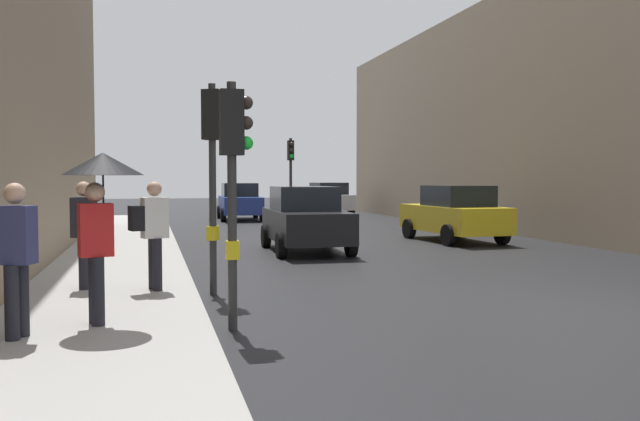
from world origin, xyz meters
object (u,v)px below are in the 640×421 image
traffic_light_near_right (214,150)px  pedestrian_in_dark_coat (84,230)px  car_yellow_taxi (454,214)px  pedestrian_with_umbrella (101,190)px  pedestrian_with_grey_backpack (12,251)px  car_dark_suv (305,219)px  traffic_light_far_median (291,165)px  traffic_light_near_left (234,160)px  pedestrian_with_black_backpack (152,229)px  car_blue_van (240,202)px  car_white_compact (328,199)px

traffic_light_near_right → pedestrian_in_dark_coat: bearing=174.3°
car_yellow_taxi → pedestrian_with_umbrella: (-9.88, -10.68, 0.96)m
pedestrian_with_grey_backpack → car_dark_suv: bearing=59.6°
traffic_light_far_median → traffic_light_near_left: (-4.78, -19.42, -0.33)m
pedestrian_with_umbrella → car_yellow_taxi: bearing=47.2°
traffic_light_near_right → pedestrian_with_black_backpack: traffic_light_near_right is taller
car_dark_suv → pedestrian_with_umbrella: size_ratio=1.98×
pedestrian_with_black_backpack → pedestrian_with_grey_backpack: bearing=-117.1°
pedestrian_with_grey_backpack → car_blue_van: bearing=76.6°
traffic_light_near_left → traffic_light_far_median: bearing=76.2°
traffic_light_near_left → car_blue_van: (3.14, 23.52, -1.34)m
traffic_light_far_median → car_blue_van: 4.72m
car_dark_suv → car_blue_van: size_ratio=1.00×
pedestrian_with_umbrella → car_blue_van: bearing=78.5°
car_blue_van → pedestrian_with_grey_backpack: 24.70m
traffic_light_near_left → car_blue_van: bearing=82.4°
traffic_light_near_left → pedestrian_with_black_backpack: (-1.03, 2.52, -1.06)m
car_white_compact → pedestrian_with_grey_backpack: (-10.92, -27.22, 0.29)m
pedestrian_with_black_backpack → car_yellow_taxi: bearing=41.5°
traffic_light_near_left → pedestrian_with_grey_backpack: (-2.58, -0.51, -1.06)m
pedestrian_with_black_backpack → traffic_light_far_median: bearing=71.0°
traffic_light_far_median → car_yellow_taxi: traffic_light_far_median is taller
car_yellow_taxi → pedestrian_with_umbrella: 14.58m
car_white_compact → pedestrian_with_umbrella: (-9.99, -26.66, 0.96)m
traffic_light_near_right → pedestrian_in_dark_coat: size_ratio=2.02×
car_dark_suv → pedestrian_with_grey_backpack: size_ratio=2.40×
traffic_light_far_median → pedestrian_with_umbrella: 20.42m
traffic_light_far_median → traffic_light_near_right: (-4.79, -16.67, -0.09)m
pedestrian_in_dark_coat → pedestrian_with_grey_backpack: bearing=-97.7°
traffic_light_near_left → pedestrian_with_grey_backpack: 2.83m
car_blue_van → pedestrian_with_umbrella: pedestrian_with_umbrella is taller
car_yellow_taxi → car_dark_suv: bearing=-162.1°
traffic_light_far_median → car_yellow_taxi: size_ratio=0.86×
pedestrian_with_black_backpack → pedestrian_with_grey_backpack: same height
traffic_light_near_left → car_yellow_taxi: bearing=52.5°
car_blue_van → traffic_light_near_left: bearing=-97.6°
pedestrian_with_grey_backpack → traffic_light_far_median: bearing=69.7°
traffic_light_far_median → car_white_compact: traffic_light_far_median is taller
car_yellow_taxi → pedestrian_with_umbrella: pedestrian_with_umbrella is taller
pedestrian_with_black_backpack → pedestrian_with_grey_backpack: 3.41m
car_yellow_taxi → car_blue_van: size_ratio=1.01×
car_blue_van → pedestrian_with_umbrella: size_ratio=1.99×
pedestrian_with_umbrella → car_dark_suv: bearing=62.5°
pedestrian_with_umbrella → pedestrian_with_grey_backpack: size_ratio=1.21×
traffic_light_near_left → car_dark_suv: traffic_light_near_left is taller
traffic_light_near_right → car_yellow_taxi: (8.24, 7.98, -1.59)m
traffic_light_near_right → car_blue_van: bearing=81.4°
traffic_light_far_median → traffic_light_near_left: 20.00m
car_blue_van → pedestrian_with_grey_backpack: bearing=-103.4°
pedestrian_in_dark_coat → traffic_light_near_left: bearing=-54.5°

